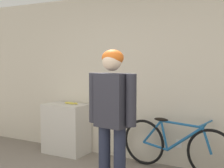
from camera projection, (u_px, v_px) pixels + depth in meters
wall_back at (146, 78)px, 4.77m from camera, size 8.00×0.07×2.60m
side_shelf at (66, 129)px, 5.24m from camera, size 0.72×0.46×0.83m
person at (112, 109)px, 3.53m from camera, size 0.60×0.27×1.69m
bicycle at (175, 146)px, 4.37m from camera, size 1.70×0.46×0.75m
banana at (71, 103)px, 5.20m from camera, size 0.28×0.08×0.04m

